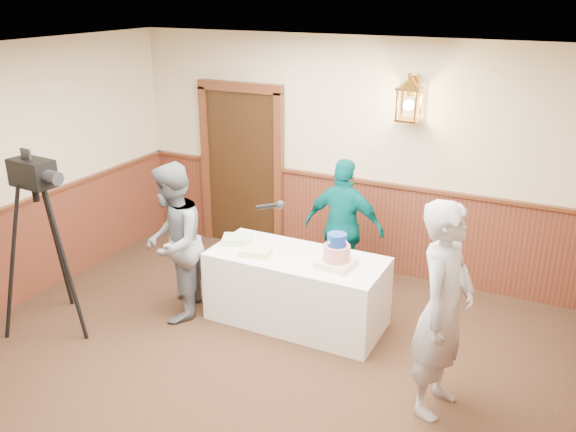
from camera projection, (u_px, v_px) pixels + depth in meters
name	position (u px, v px, depth m)	size (l,w,h in m)	color
room_shell	(216.00, 234.00, 4.68)	(6.02, 7.02, 2.81)	beige
display_table	(297.00, 289.00, 6.30)	(1.80, 0.80, 0.75)	white
tiered_cake	(337.00, 254.00, 5.89)	(0.37, 0.37, 0.34)	beige
sheet_cake_yellow	(256.00, 252.00, 6.19)	(0.30, 0.23, 0.06)	#F3DE91
sheet_cake_green	(237.00, 240.00, 6.47)	(0.30, 0.24, 0.07)	#A7E4A1
interviewer	(173.00, 243.00, 6.26)	(1.58, 1.00, 1.68)	slate
baker	(443.00, 310.00, 4.81)	(0.67, 0.44, 1.83)	#9FA0A5
assistant_p	(344.00, 227.00, 6.79)	(0.92, 0.38, 1.57)	#015658
tv_camera_rig	(45.00, 255.00, 6.05)	(0.70, 0.65, 1.79)	black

